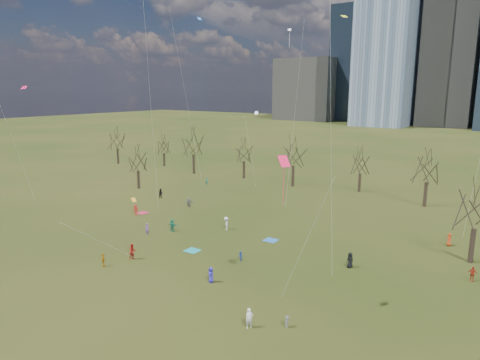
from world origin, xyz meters
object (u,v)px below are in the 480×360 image
Objects in this scene: blanket_navy at (271,240)px; person_2 at (133,252)px; person_0 at (211,275)px; person_1 at (249,318)px; blanket_teal at (192,250)px; person_4 at (103,260)px; blanket_crimson at (143,213)px.

blanket_navy is 16.70m from person_2.
person_2 is at bearing -157.67° from person_0.
person_1 is 18.54m from person_2.
blanket_navy is at bearing 54.89° from blanket_teal.
person_1 is at bearing -144.66° from person_4.
person_1 reaches higher than person_0.
blanket_crimson is 1.11× the size of person_4.
blanket_navy is at bearing 1.73° from blanket_crimson.
blanket_crimson is 19.92m from person_4.
person_4 reaches higher than blanket_crimson.
blanket_crimson is 26.47m from person_0.
blanket_crimson is 1.04× the size of person_0.
person_4 is (-1.08, -3.09, -0.18)m from person_2.
person_1 is at bearing -29.53° from blanket_crimson.
person_1 reaches higher than person_4.
blanket_navy and blanket_crimson have the same top height.
blanket_navy is at bearing -17.62° from person_2.
blanket_teal is 1.11× the size of person_4.
person_2 is at bearing -122.80° from blanket_teal.
person_0 is (1.20, -13.40, 0.75)m from blanket_navy.
blanket_teal is 1.00× the size of blanket_crimson.
blanket_navy is at bearing 115.27° from person_0.
blanket_navy is at bearing -82.95° from person_4.
blanket_teal is at bearing -16.25° from person_2.
blanket_teal and blanket_navy have the same top height.
blanket_navy is 0.98× the size of person_1.
person_1 reaches higher than blanket_crimson.
blanket_teal is 17.50m from person_1.
person_2 reaches higher than blanket_teal.
person_0 is at bearing -71.26° from person_2.
person_0 is at bearing -28.76° from blanket_crimson.
blanket_crimson is at bearing 96.68° from person_1.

